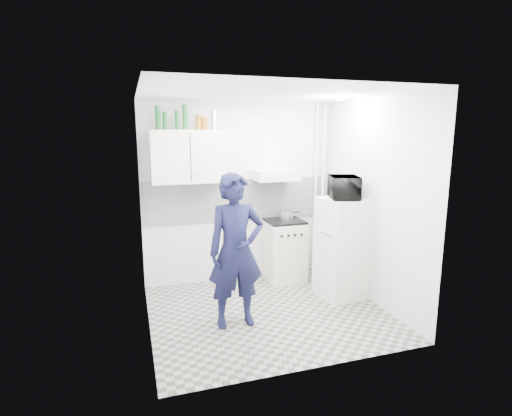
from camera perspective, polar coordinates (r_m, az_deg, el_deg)
name	(u,v)px	position (r m, az deg, el deg)	size (l,w,h in m)	color
floor	(268,312)	(5.06, 1.66, -14.63)	(2.80, 2.80, 0.00)	gray
ceiling	(269,93)	(4.59, 1.84, 16.13)	(2.80, 2.80, 0.00)	white
wall_back	(240,193)	(5.83, -2.35, 2.20)	(2.80, 2.80, 0.00)	silver
wall_left	(144,216)	(4.40, -15.73, -1.08)	(2.60, 2.60, 0.00)	silver
wall_right	(372,202)	(5.28, 16.23, 0.86)	(2.60, 2.60, 0.00)	silver
person	(236,251)	(4.48, -2.88, -6.12)	(0.64, 0.42, 1.74)	black
stove	(284,251)	(5.98, 4.03, -6.09)	(0.54, 0.54, 0.87)	silver
fridge	(342,248)	(5.42, 12.15, -5.60)	(0.55, 0.55, 1.33)	white
stove_top	(284,221)	(5.86, 4.09, -1.86)	(0.52, 0.52, 0.03)	black
saucepan	(286,215)	(5.93, 4.34, -1.01)	(0.20, 0.20, 0.11)	silver
microwave	(344,187)	(5.25, 12.50, 2.91)	(0.35, 0.52, 0.29)	black
bottle_a	(158,118)	(5.40, -13.84, 12.39)	(0.07, 0.07, 0.30)	#144C1E
bottle_b	(165,121)	(5.40, -12.88, 12.07)	(0.06, 0.06, 0.23)	#144C1E
bottle_c	(177,120)	(5.42, -11.20, 12.21)	(0.06, 0.06, 0.25)	#144C1E
bottle_d	(185,117)	(5.43, -10.09, 12.64)	(0.07, 0.07, 0.32)	#144C1E
canister_a	(199,122)	(5.46, -8.21, 12.01)	(0.08, 0.08, 0.19)	brown
canister_b	(205,123)	(5.47, -7.35, 11.90)	(0.09, 0.09, 0.17)	brown
bottle_e	(214,120)	(5.50, -6.07, 12.43)	(0.07, 0.07, 0.27)	silver
upper_cabinet	(189,157)	(5.45, -9.59, 7.27)	(1.00, 0.35, 0.70)	white
range_hood	(275,175)	(5.69, 2.68, 4.73)	(0.60, 0.50, 0.14)	silver
backsplash	(240,200)	(5.83, -2.30, 1.21)	(2.74, 0.03, 0.60)	white
pipe_a	(322,190)	(6.22, 9.48, 2.62)	(0.05, 0.05, 2.60)	silver
pipe_b	(315,190)	(6.17, 8.48, 2.58)	(0.04, 0.04, 2.60)	silver
ceiling_spot_fixture	(340,99)	(5.18, 11.92, 14.98)	(0.10, 0.10, 0.02)	white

